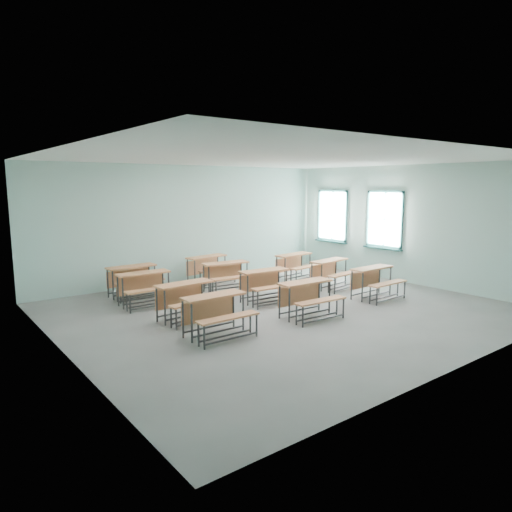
{
  "coord_description": "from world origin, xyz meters",
  "views": [
    {
      "loc": [
        -6.31,
        -7.23,
        2.66
      ],
      "look_at": [
        0.18,
        1.2,
        1.0
      ],
      "focal_mm": 32.0,
      "sensor_mm": 36.0,
      "label": 1
    }
  ],
  "objects_px": {
    "desk_unit_r1c2": "(332,269)",
    "desk_unit_r2c1": "(228,272)",
    "desk_unit_r0c2": "(375,278)",
    "desk_unit_r2c2": "(297,263)",
    "desk_unit_r1c0": "(187,295)",
    "desk_unit_r1c1": "(266,281)",
    "desk_unit_r3c1": "(209,265)",
    "desk_unit_r2c0": "(145,284)",
    "desk_unit_r3c0": "(134,276)",
    "desk_unit_r0c0": "(217,309)",
    "desk_unit_r0c1": "(309,294)"
  },
  "relations": [
    {
      "from": "desk_unit_r1c2",
      "to": "desk_unit_r2c1",
      "type": "height_order",
      "value": "same"
    },
    {
      "from": "desk_unit_r0c2",
      "to": "desk_unit_r2c2",
      "type": "distance_m",
      "value": 2.7
    },
    {
      "from": "desk_unit_r1c0",
      "to": "desk_unit_r2c1",
      "type": "distance_m",
      "value": 2.52
    },
    {
      "from": "desk_unit_r1c0",
      "to": "desk_unit_r1c1",
      "type": "relative_size",
      "value": 0.99
    },
    {
      "from": "desk_unit_r3c1",
      "to": "desk_unit_r2c0",
      "type": "bearing_deg",
      "value": -161.84
    },
    {
      "from": "desk_unit_r1c1",
      "to": "desk_unit_r1c2",
      "type": "distance_m",
      "value": 2.27
    },
    {
      "from": "desk_unit_r2c1",
      "to": "desk_unit_r2c2",
      "type": "height_order",
      "value": "same"
    },
    {
      "from": "desk_unit_r0c2",
      "to": "desk_unit_r1c2",
      "type": "distance_m",
      "value": 1.37
    },
    {
      "from": "desk_unit_r3c0",
      "to": "desk_unit_r1c2",
      "type": "bearing_deg",
      "value": -29.05
    },
    {
      "from": "desk_unit_r0c0",
      "to": "desk_unit_r0c1",
      "type": "bearing_deg",
      "value": -3.91
    },
    {
      "from": "desk_unit_r0c1",
      "to": "desk_unit_r3c0",
      "type": "relative_size",
      "value": 1.01
    },
    {
      "from": "desk_unit_r1c2",
      "to": "desk_unit_r2c0",
      "type": "bearing_deg",
      "value": 155.8
    },
    {
      "from": "desk_unit_r0c1",
      "to": "desk_unit_r1c2",
      "type": "relative_size",
      "value": 0.95
    },
    {
      "from": "desk_unit_r1c0",
      "to": "desk_unit_r2c2",
      "type": "bearing_deg",
      "value": 15.74
    },
    {
      "from": "desk_unit_r1c1",
      "to": "desk_unit_r3c1",
      "type": "xyz_separation_m",
      "value": [
        0.07,
        2.59,
        0.0
      ]
    },
    {
      "from": "desk_unit_r0c0",
      "to": "desk_unit_r3c0",
      "type": "height_order",
      "value": "same"
    },
    {
      "from": "desk_unit_r1c2",
      "to": "desk_unit_r3c0",
      "type": "height_order",
      "value": "same"
    },
    {
      "from": "desk_unit_r0c0",
      "to": "desk_unit_r2c1",
      "type": "height_order",
      "value": "same"
    },
    {
      "from": "desk_unit_r0c2",
      "to": "desk_unit_r1c1",
      "type": "xyz_separation_m",
      "value": [
        -2.25,
        1.3,
        0.0
      ]
    },
    {
      "from": "desk_unit_r1c2",
      "to": "desk_unit_r2c0",
      "type": "distance_m",
      "value": 4.77
    },
    {
      "from": "desk_unit_r0c1",
      "to": "desk_unit_r2c0",
      "type": "bearing_deg",
      "value": 129.99
    },
    {
      "from": "desk_unit_r2c0",
      "to": "desk_unit_r3c0",
      "type": "relative_size",
      "value": 1.0
    },
    {
      "from": "desk_unit_r0c0",
      "to": "desk_unit_r0c2",
      "type": "distance_m",
      "value": 4.45
    },
    {
      "from": "desk_unit_r0c2",
      "to": "desk_unit_r2c1",
      "type": "height_order",
      "value": "same"
    },
    {
      "from": "desk_unit_r2c0",
      "to": "desk_unit_r2c2",
      "type": "relative_size",
      "value": 0.95
    },
    {
      "from": "desk_unit_r2c0",
      "to": "desk_unit_r0c2",
      "type": "bearing_deg",
      "value": -29.04
    },
    {
      "from": "desk_unit_r2c2",
      "to": "desk_unit_r0c2",
      "type": "bearing_deg",
      "value": -96.03
    },
    {
      "from": "desk_unit_r1c0",
      "to": "desk_unit_r1c2",
      "type": "xyz_separation_m",
      "value": [
        4.38,
        0.2,
        0.0
      ]
    },
    {
      "from": "desk_unit_r0c1",
      "to": "desk_unit_r2c0",
      "type": "relative_size",
      "value": 1.01
    },
    {
      "from": "desk_unit_r2c2",
      "to": "desk_unit_r3c0",
      "type": "bearing_deg",
      "value": 160.97
    },
    {
      "from": "desk_unit_r0c2",
      "to": "desk_unit_r1c2",
      "type": "relative_size",
      "value": 0.94
    },
    {
      "from": "desk_unit_r3c1",
      "to": "desk_unit_r3c0",
      "type": "bearing_deg",
      "value": 177.51
    },
    {
      "from": "desk_unit_r1c2",
      "to": "desk_unit_r3c1",
      "type": "height_order",
      "value": "same"
    },
    {
      "from": "desk_unit_r3c1",
      "to": "desk_unit_r0c2",
      "type": "bearing_deg",
      "value": -68.56
    },
    {
      "from": "desk_unit_r0c0",
      "to": "desk_unit_r1c0",
      "type": "distance_m",
      "value": 1.21
    },
    {
      "from": "desk_unit_r0c0",
      "to": "desk_unit_r1c1",
      "type": "relative_size",
      "value": 0.96
    },
    {
      "from": "desk_unit_r3c1",
      "to": "desk_unit_r1c1",
      "type": "bearing_deg",
      "value": -99.48
    },
    {
      "from": "desk_unit_r3c0",
      "to": "desk_unit_r2c1",
      "type": "bearing_deg",
      "value": -26.58
    },
    {
      "from": "desk_unit_r0c0",
      "to": "desk_unit_r3c0",
      "type": "relative_size",
      "value": 0.98
    },
    {
      "from": "desk_unit_r1c1",
      "to": "desk_unit_r0c0",
      "type": "bearing_deg",
      "value": -144.34
    },
    {
      "from": "desk_unit_r0c2",
      "to": "desk_unit_r3c1",
      "type": "xyz_separation_m",
      "value": [
        -2.18,
        3.88,
        0.0
      ]
    },
    {
      "from": "desk_unit_r1c1",
      "to": "desk_unit_r2c2",
      "type": "height_order",
      "value": "same"
    },
    {
      "from": "desk_unit_r1c2",
      "to": "desk_unit_r2c1",
      "type": "bearing_deg",
      "value": 142.86
    },
    {
      "from": "desk_unit_r1c2",
      "to": "desk_unit_r3c0",
      "type": "bearing_deg",
      "value": 144.93
    },
    {
      "from": "desk_unit_r0c1",
      "to": "desk_unit_r1c1",
      "type": "xyz_separation_m",
      "value": [
        0.1,
        1.48,
        0.0
      ]
    },
    {
      "from": "desk_unit_r0c0",
      "to": "desk_unit_r0c1",
      "type": "height_order",
      "value": "same"
    },
    {
      "from": "desk_unit_r0c0",
      "to": "desk_unit_r3c1",
      "type": "xyz_separation_m",
      "value": [
        2.27,
        3.92,
        0.0
      ]
    },
    {
      "from": "desk_unit_r0c1",
      "to": "desk_unit_r2c0",
      "type": "distance_m",
      "value": 3.65
    },
    {
      "from": "desk_unit_r3c0",
      "to": "desk_unit_r1c1",
      "type": "bearing_deg",
      "value": -49.06
    },
    {
      "from": "desk_unit_r0c2",
      "to": "desk_unit_r3c1",
      "type": "relative_size",
      "value": 0.94
    }
  ]
}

